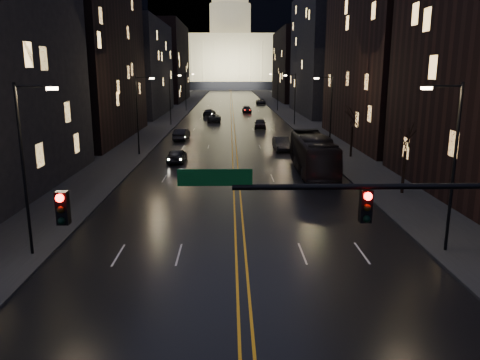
{
  "coord_description": "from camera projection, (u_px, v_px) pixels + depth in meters",
  "views": [
    {
      "loc": [
        -0.56,
        -13.34,
        9.55
      ],
      "look_at": [
        -0.0,
        11.87,
        3.63
      ],
      "focal_mm": 35.0,
      "sensor_mm": 36.0,
      "label": 1
    }
  ],
  "objects": [
    {
      "name": "road",
      "position": [
        231.0,
        103.0,
        141.71
      ],
      "size": [
        20.0,
        320.0,
        0.02
      ],
      "primitive_type": "cube",
      "color": "black",
      "rests_on": "ground"
    },
    {
      "name": "sidewalk_left",
      "position": [
        185.0,
        103.0,
        141.39
      ],
      "size": [
        8.0,
        320.0,
        0.16
      ],
      "primitive_type": "cube",
      "color": "black",
      "rests_on": "ground"
    },
    {
      "name": "sidewalk_right",
      "position": [
        277.0,
        102.0,
        141.99
      ],
      "size": [
        8.0,
        320.0,
        0.16
      ],
      "primitive_type": "cube",
      "color": "black",
      "rests_on": "ground"
    },
    {
      "name": "center_line",
      "position": [
        231.0,
        103.0,
        141.7
      ],
      "size": [
        0.62,
        320.0,
        0.01
      ],
      "primitive_type": "cube",
      "color": "orange",
      "rests_on": "road"
    },
    {
      "name": "building_left_mid",
      "position": [
        80.0,
        37.0,
        64.09
      ],
      "size": [
        12.0,
        30.0,
        28.0
      ],
      "primitive_type": "cube",
      "color": "black",
      "rests_on": "ground"
    },
    {
      "name": "building_left_far",
      "position": [
        136.0,
        68.0,
        101.99
      ],
      "size": [
        12.0,
        34.0,
        20.0
      ],
      "primitive_type": "cube",
      "color": "black",
      "rests_on": "ground"
    },
    {
      "name": "building_left_dist",
      "position": [
        165.0,
        63.0,
        148.25
      ],
      "size": [
        12.0,
        40.0,
        24.0
      ],
      "primitive_type": "cube",
      "color": "black",
      "rests_on": "ground"
    },
    {
      "name": "building_right_mid",
      "position": [
        328.0,
        54.0,
        102.21
      ],
      "size": [
        12.0,
        34.0,
        26.0
      ],
      "primitive_type": "cube",
      "color": "black",
      "rests_on": "ground"
    },
    {
      "name": "building_right_dist",
      "position": [
        297.0,
        66.0,
        149.38
      ],
      "size": [
        12.0,
        40.0,
        22.0
      ],
      "primitive_type": "cube",
      "color": "black",
      "rests_on": "ground"
    },
    {
      "name": "capitol",
      "position": [
        230.0,
        56.0,
        254.59
      ],
      "size": [
        90.0,
        50.0,
        58.5
      ],
      "color": "black",
      "rests_on": "ground"
    },
    {
      "name": "traffic_signal",
      "position": [
        444.0,
        221.0,
        14.14
      ],
      "size": [
        17.29,
        0.45,
        7.0
      ],
      "color": "black",
      "rests_on": "ground"
    },
    {
      "name": "streetlamp_right_near",
      "position": [
        451.0,
        160.0,
        23.99
      ],
      "size": [
        2.13,
        0.25,
        9.0
      ],
      "color": "black",
      "rests_on": "ground"
    },
    {
      "name": "streetlamp_left_near",
      "position": [
        26.0,
        162.0,
        23.52
      ],
      "size": [
        2.13,
        0.25,
        9.0
      ],
      "color": "black",
      "rests_on": "ground"
    },
    {
      "name": "streetlamp_right_mid",
      "position": [
        329.0,
        111.0,
        53.18
      ],
      "size": [
        2.13,
        0.25,
        9.0
      ],
      "color": "black",
      "rests_on": "ground"
    },
    {
      "name": "streetlamp_left_mid",
      "position": [
        139.0,
        111.0,
        52.72
      ],
      "size": [
        2.13,
        0.25,
        9.0
      ],
      "color": "black",
      "rests_on": "ground"
    },
    {
      "name": "streetlamp_right_far",
      "position": [
        294.0,
        96.0,
        82.38
      ],
      "size": [
        2.13,
        0.25,
        9.0
      ],
      "color": "black",
      "rests_on": "ground"
    },
    {
      "name": "streetlamp_left_far",
      "position": [
        171.0,
        97.0,
        81.92
      ],
      "size": [
        2.13,
        0.25,
        9.0
      ],
      "color": "black",
      "rests_on": "ground"
    },
    {
      "name": "streetlamp_right_dist",
      "position": [
        277.0,
        90.0,
        111.58
      ],
      "size": [
        2.13,
        0.25,
        9.0
      ],
      "color": "black",
      "rests_on": "ground"
    },
    {
      "name": "streetlamp_left_dist",
      "position": [
        186.0,
        90.0,
        111.12
      ],
      "size": [
        2.13,
        0.25,
        9.0
      ],
      "color": "black",
      "rests_on": "ground"
    },
    {
      "name": "tree_right_mid",
      "position": [
        406.0,
        138.0,
        35.84
      ],
      "size": [
        2.4,
        2.4,
        6.65
      ],
      "color": "black",
      "rests_on": "ground"
    },
    {
      "name": "tree_right_far",
      "position": [
        353.0,
        117.0,
        51.41
      ],
      "size": [
        2.4,
        2.4,
        6.65
      ],
      "color": "black",
      "rests_on": "ground"
    },
    {
      "name": "bus",
      "position": [
        313.0,
        154.0,
        44.71
      ],
      "size": [
        3.31,
        12.92,
        3.58
      ],
      "primitive_type": "imported",
      "rotation": [
        0.0,
        0.0,
        -0.02
      ],
      "color": "black",
      "rests_on": "ground"
    },
    {
      "name": "oncoming_car_a",
      "position": [
        177.0,
        155.0,
        49.77
      ],
      "size": [
        1.98,
        4.57,
        1.53
      ],
      "primitive_type": "imported",
      "rotation": [
        0.0,
        0.0,
        3.1
      ],
      "color": "black",
      "rests_on": "ground"
    },
    {
      "name": "oncoming_car_b",
      "position": [
        182.0,
        134.0,
        65.73
      ],
      "size": [
        2.08,
        4.98,
        1.6
      ],
      "primitive_type": "imported",
      "rotation": [
        0.0,
        0.0,
        3.06
      ],
      "color": "black",
      "rests_on": "ground"
    },
    {
      "name": "oncoming_car_c",
      "position": [
        214.0,
        118.0,
        89.02
      ],
      "size": [
        2.47,
        5.31,
        1.47
      ],
      "primitive_type": "imported",
      "rotation": [
        0.0,
        0.0,
        3.14
      ],
      "color": "black",
      "rests_on": "ground"
    },
    {
      "name": "oncoming_car_d",
      "position": [
        209.0,
        113.0,
        100.06
      ],
      "size": [
        2.82,
        5.48,
        1.52
      ],
      "primitive_type": "imported",
      "rotation": [
        0.0,
        0.0,
        3.01
      ],
      "color": "black",
      "rests_on": "ground"
    },
    {
      "name": "receding_car_a",
      "position": [
        282.0,
        144.0,
        57.27
      ],
      "size": [
        1.88,
        5.03,
        1.64
      ],
      "primitive_type": "imported",
      "rotation": [
        0.0,
        0.0,
        0.03
      ],
      "color": "black",
      "rests_on": "ground"
    },
    {
      "name": "receding_car_b",
      "position": [
        260.0,
        124.0,
        78.65
      ],
      "size": [
        2.22,
        4.94,
        1.65
      ],
      "primitive_type": "imported",
      "rotation": [
        0.0,
        0.0,
        -0.06
      ],
      "color": "black",
      "rests_on": "ground"
    },
    {
      "name": "receding_car_c",
      "position": [
        247.0,
        110.0,
        108.13
      ],
      "size": [
        2.17,
        5.06,
        1.45
      ],
      "primitive_type": "imported",
      "rotation": [
        0.0,
        0.0,
        0.03
      ],
      "color": "black",
      "rests_on": "ground"
    },
    {
      "name": "receding_car_d",
      "position": [
        261.0,
        102.0,
        135.09
      ],
      "size": [
        2.57,
        5.56,
        1.55
      ],
      "primitive_type": "imported",
      "rotation": [
        0.0,
        0.0,
        0.0
      ],
      "color": "black",
      "rests_on": "ground"
    }
  ]
}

